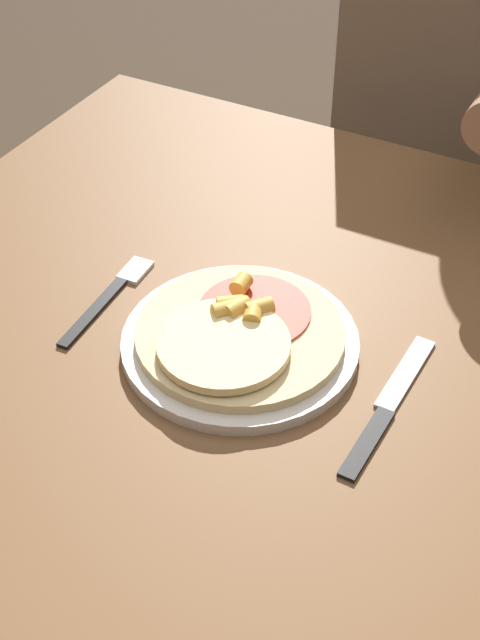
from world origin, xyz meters
TOP-DOWN VIEW (x-y plane):
  - dining_table at (0.00, 0.00)m, footprint 0.96×0.97m
  - plate at (0.01, -0.01)m, footprint 0.26×0.26m
  - pizza at (0.01, -0.01)m, footprint 0.23×0.23m
  - fork at (-0.16, -0.00)m, footprint 0.03×0.18m
  - knife at (0.19, -0.02)m, footprint 0.03×0.22m
  - person_diner at (0.06, 0.71)m, footprint 0.39×0.52m

SIDE VIEW (x-z plane):
  - dining_table at x=0.00m, z-range 0.26..1.00m
  - person_diner at x=0.06m, z-range 0.10..1.35m
  - fork at x=-0.16m, z-range 0.75..0.75m
  - knife at x=0.19m, z-range 0.75..0.75m
  - plate at x=0.01m, z-range 0.75..0.76m
  - pizza at x=0.01m, z-range 0.75..0.79m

